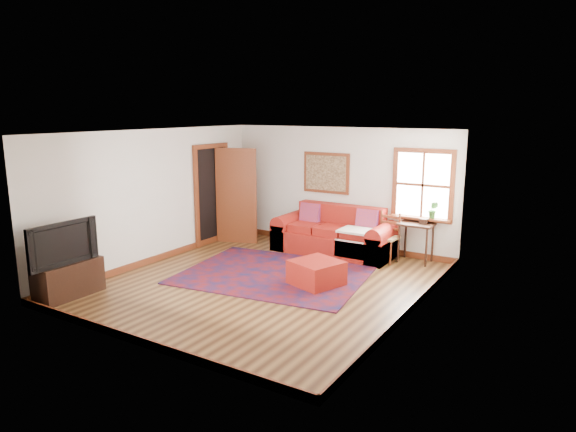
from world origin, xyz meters
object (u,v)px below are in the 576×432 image
Objects in this scene: red_leather_sofa at (335,237)px; red_ottoman at (316,273)px; media_cabinet at (69,279)px; ladder_back_chair at (387,235)px; side_table at (416,230)px.

red_leather_sofa reaches higher than red_ottoman.
ladder_back_chair is at bearing 51.57° from media_cabinet.
side_table is 0.81× the size of ladder_back_chair.
red_leather_sofa is 3.34× the size of red_ottoman.
ladder_back_chair is at bearing 1.19° from red_leather_sofa.
media_cabinet is at bearing -128.43° from ladder_back_chair.
side_table is 0.55m from ladder_back_chair.
red_ottoman is 2.02m from ladder_back_chair.
side_table is at bearing 7.76° from red_leather_sofa.
red_leather_sofa is 2.59× the size of ladder_back_chair.
side_table is (0.97, 2.14, 0.42)m from red_ottoman.
red_ottoman is 0.78× the size of ladder_back_chair.
ladder_back_chair reaches higher than media_cabinet.
red_leather_sofa reaches higher than media_cabinet.
red_leather_sofa is at bearing 61.30° from media_cabinet.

